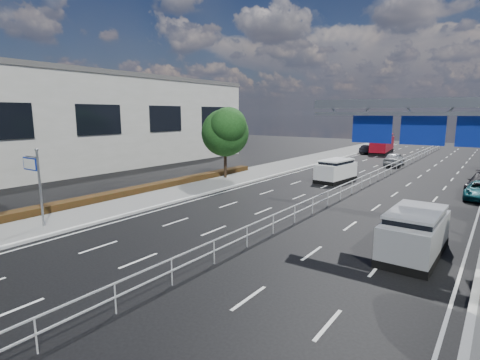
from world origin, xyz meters
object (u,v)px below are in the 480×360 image
Objects in this scene: toilet_sign at (35,174)px; near_car_dark at (368,149)px; red_bus at (382,143)px; white_minivan at (336,171)px; near_car_silver at (394,159)px; overhead_gantry at (440,124)px; silver_minivan at (415,233)px.

near_car_dark is at bearing 86.29° from toilet_sign.
red_bus is 2.50× the size of near_car_dark.
white_minivan is at bearing -89.86° from red_bus.
white_minivan reaches higher than near_car_silver.
toilet_sign is 24.19m from white_minivan.
toilet_sign is 48.86m from near_car_dark.
near_car_dark is (-6.57, 11.82, -0.12)m from near_car_silver.
overhead_gantry reaches higher than near_car_dark.
silver_minivan reaches higher than near_car_dark.
red_bus reaches higher than near_car_dark.
near_car_silver is (1.76, 14.12, -0.21)m from white_minivan.
red_bus is at bearing -121.10° from near_car_dark.
silver_minivan is at bearing 22.86° from toilet_sign.
white_minivan is at bearing 103.87° from near_car_dark.
overhead_gantry is 5.34m from silver_minivan.
silver_minivan is (-0.24, -2.69, -4.60)m from overhead_gantry.
red_bus is 2.74m from near_car_dark.
toilet_sign reaches higher than white_minivan.
red_bus is 2.19× the size of near_car_silver.
red_bus is at bearing 84.80° from toilet_sign.
toilet_sign is 51.08m from red_bus.
white_minivan is at bearing 79.73° from near_car_silver.
toilet_sign reaches higher than near_car_dark.
near_car_dark is (-1.47, -2.14, -0.87)m from red_bus.
toilet_sign is at bearing -150.40° from overhead_gantry.
overhead_gantry is 2.11× the size of white_minivan.
toilet_sign is 38.20m from near_car_silver.
near_car_silver is at bearing 105.88° from silver_minivan.
near_car_silver is at bearing 106.55° from overhead_gantry.
silver_minivan is at bearing 101.49° from near_car_silver.
near_car_silver is at bearing -76.60° from red_bus.
red_bus reaches higher than near_car_silver.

